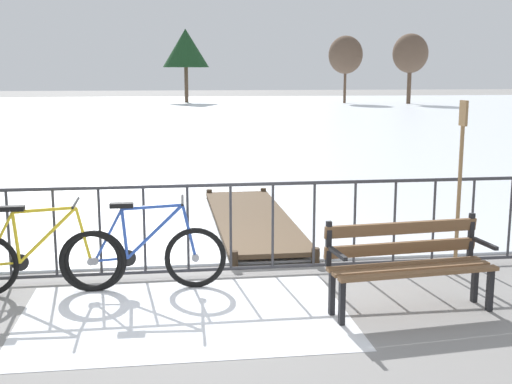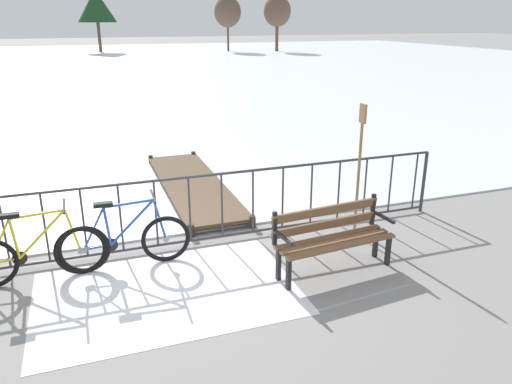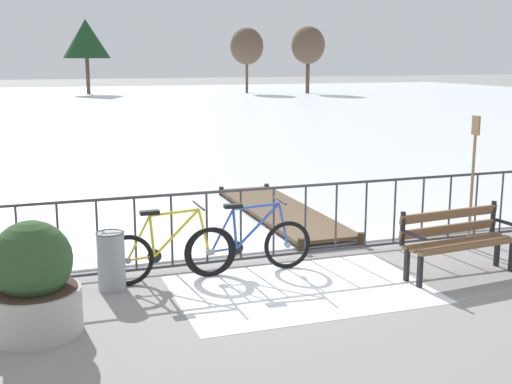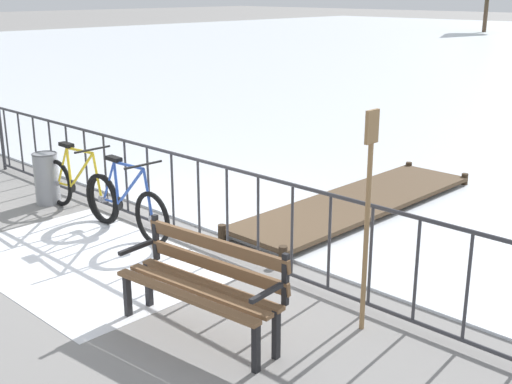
{
  "view_description": "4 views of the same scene",
  "coord_description": "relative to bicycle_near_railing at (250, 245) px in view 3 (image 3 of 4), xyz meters",
  "views": [
    {
      "loc": [
        -0.24,
        -7.14,
        2.28
      ],
      "look_at": [
        0.76,
        -0.03,
        0.97
      ],
      "focal_mm": 45.91,
      "sensor_mm": 36.0,
      "label": 1
    },
    {
      "loc": [
        -0.82,
        -6.48,
        3.16
      ],
      "look_at": [
        1.48,
        -0.02,
        0.72
      ],
      "focal_mm": 34.54,
      "sensor_mm": 36.0,
      "label": 2
    },
    {
      "loc": [
        -3.18,
        -8.4,
        2.83
      ],
      "look_at": [
        -0.24,
        0.05,
        1.0
      ],
      "focal_mm": 46.72,
      "sensor_mm": 36.0,
      "label": 3
    },
    {
      "loc": [
        6.06,
        -4.78,
        2.92
      ],
      "look_at": [
        1.04,
        0.38,
        0.7
      ],
      "focal_mm": 46.48,
      "sensor_mm": 36.0,
      "label": 4
    }
  ],
  "objects": [
    {
      "name": "ground_plane",
      "position": [
        0.47,
        0.35,
        -0.37
      ],
      "size": [
        160.0,
        160.0,
        0.0
      ],
      "primitive_type": "plane",
      "color": "gray"
    },
    {
      "name": "frozen_pond",
      "position": [
        0.47,
        28.75,
        -0.35
      ],
      "size": [
        80.0,
        56.0,
        0.03
      ],
      "primitive_type": "cube",
      "color": "silver",
      "rests_on": "ground"
    },
    {
      "name": "snow_patch",
      "position": [
        0.38,
        -0.85,
        -0.36
      ],
      "size": [
        3.1,
        2.06,
        0.01
      ],
      "primitive_type": "cube",
      "color": "white",
      "rests_on": "ground"
    },
    {
      "name": "railing_fence",
      "position": [
        0.47,
        0.35,
        0.19
      ],
      "size": [
        9.06,
        0.06,
        1.07
      ],
      "color": "#38383D",
      "rests_on": "ground"
    },
    {
      "name": "bicycle_near_railing",
      "position": [
        0.0,
        0.0,
        0.0
      ],
      "size": [
        1.71,
        0.52,
        0.97
      ],
      "color": "black",
      "rests_on": "ground"
    },
    {
      "name": "bicycle_second",
      "position": [
        -1.09,
        -0.0,
        0.0
      ],
      "size": [
        1.71,
        0.52,
        0.97
      ],
      "color": "black",
      "rests_on": "ground"
    },
    {
      "name": "park_bench",
      "position": [
        2.53,
        -0.96,
        0.14
      ],
      "size": [
        1.64,
        0.63,
        0.89
      ],
      "color": "brown",
      "rests_on": "ground"
    },
    {
      "name": "planter_with_shrub",
      "position": [
        -2.74,
        -1.14,
        0.18
      ],
      "size": [
        0.96,
        0.96,
        1.2
      ],
      "color": "#ADA8A0",
      "rests_on": "ground"
    },
    {
      "name": "trash_bin",
      "position": [
        -1.82,
        -0.07,
        0.0
      ],
      "size": [
        0.35,
        0.35,
        0.73
      ],
      "color": "gray",
      "rests_on": "ground"
    },
    {
      "name": "oar_upright",
      "position": [
        3.5,
        0.05,
        0.77
      ],
      "size": [
        0.04,
        0.16,
        1.98
      ],
      "color": "#937047",
      "rests_on": "ground"
    },
    {
      "name": "wooden_dock",
      "position": [
        1.51,
        2.74,
        -0.25
      ],
      "size": [
        1.1,
        4.28,
        0.2
      ],
      "color": "brown",
      "rests_on": "ground"
    },
    {
      "name": "tree_far_west",
      "position": [
        18.15,
        39.79,
        3.27
      ],
      "size": [
        2.57,
        2.57,
        5.08
      ],
      "color": "brown",
      "rests_on": "ground"
    },
    {
      "name": "tree_west_mid",
      "position": [
        13.78,
        41.5,
        3.21
      ],
      "size": [
        2.54,
        2.54,
        4.99
      ],
      "color": "brown",
      "rests_on": "ground"
    },
    {
      "name": "tree_centre",
      "position": [
        2.03,
        44.18,
        3.74
      ],
      "size": [
        3.52,
        3.52,
        5.56
      ],
      "color": "brown",
      "rests_on": "ground"
    }
  ]
}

